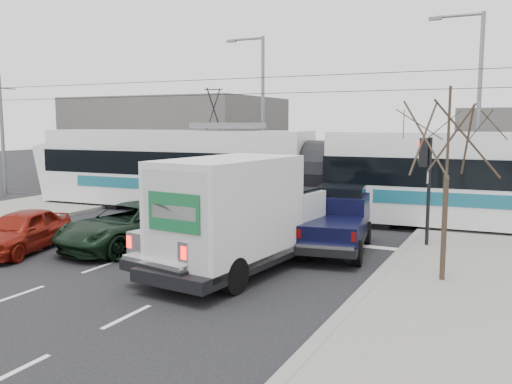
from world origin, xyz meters
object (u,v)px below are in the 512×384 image
at_px(red_car, 21,231).
at_px(tram, 318,173).
at_px(navy_pickup, 338,220).
at_px(traffic_signal, 426,168).
at_px(silver_pickup, 242,226).
at_px(box_truck, 240,216).
at_px(bare_tree, 448,140).
at_px(green_car, 132,225).
at_px(street_lamp_far, 260,107).
at_px(street_lamp_near, 475,102).

bearing_deg(red_car, tram, 40.63).
bearing_deg(navy_pickup, traffic_signal, 19.80).
relative_size(silver_pickup, box_truck, 1.01).
height_order(bare_tree, tram, tram).
relative_size(tram, green_car, 5.19).
height_order(street_lamp_far, tram, street_lamp_far).
xyz_separation_m(navy_pickup, green_car, (-6.44, -2.69, -0.26)).
distance_m(street_lamp_far, tram, 8.63).
bearing_deg(silver_pickup, street_lamp_far, 125.02).
relative_size(green_car, red_car, 1.32).
xyz_separation_m(silver_pickup, navy_pickup, (1.99, 3.07, -0.16)).
height_order(bare_tree, street_lamp_near, street_lamp_near).
xyz_separation_m(street_lamp_far, tram, (5.60, -5.80, -3.08)).
relative_size(bare_tree, street_lamp_far, 0.56).
relative_size(bare_tree, green_car, 0.92).
xyz_separation_m(box_truck, red_car, (-7.58, -1.02, -0.92)).
relative_size(street_lamp_near, tram, 0.32).
bearing_deg(traffic_signal, tram, 143.82).
relative_size(traffic_signal, street_lamp_near, 0.40).
bearing_deg(traffic_signal, silver_pickup, -135.15).
xyz_separation_m(bare_tree, box_truck, (-5.33, -1.23, -2.17)).
relative_size(bare_tree, navy_pickup, 0.97).
distance_m(bare_tree, street_lamp_near, 11.58).
distance_m(box_truck, navy_pickup, 4.21).
xyz_separation_m(bare_tree, green_car, (-10.09, -0.11, -3.04)).
relative_size(bare_tree, silver_pickup, 0.73).
bearing_deg(red_car, navy_pickup, 12.21).
distance_m(traffic_signal, street_lamp_far, 14.47).
distance_m(silver_pickup, red_car, 7.50).
bearing_deg(red_car, box_truck, -7.67).
bearing_deg(street_lamp_near, navy_pickup, -110.65).
xyz_separation_m(tram, silver_pickup, (0.55, -8.19, -0.85)).
bearing_deg(green_car, bare_tree, 10.78).
bearing_deg(traffic_signal, green_car, -155.36).
relative_size(street_lamp_near, silver_pickup, 1.31).
relative_size(street_lamp_far, silver_pickup, 1.31).
height_order(navy_pickup, red_car, navy_pickup).
relative_size(navy_pickup, green_car, 0.94).
height_order(bare_tree, street_lamp_far, street_lamp_far).
distance_m(street_lamp_near, red_car, 19.18).
xyz_separation_m(street_lamp_far, green_car, (1.70, -13.61, -4.36)).
height_order(traffic_signal, green_car, traffic_signal).
distance_m(bare_tree, green_car, 10.53).
bearing_deg(street_lamp_near, bare_tree, -88.58).
bearing_deg(bare_tree, street_lamp_far, 131.12).
bearing_deg(bare_tree, silver_pickup, -175.01).
bearing_deg(street_lamp_far, red_car, -94.09).
bearing_deg(street_lamp_near, green_car, -130.17).
height_order(green_car, red_car, green_car).
height_order(traffic_signal, red_car, traffic_signal).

